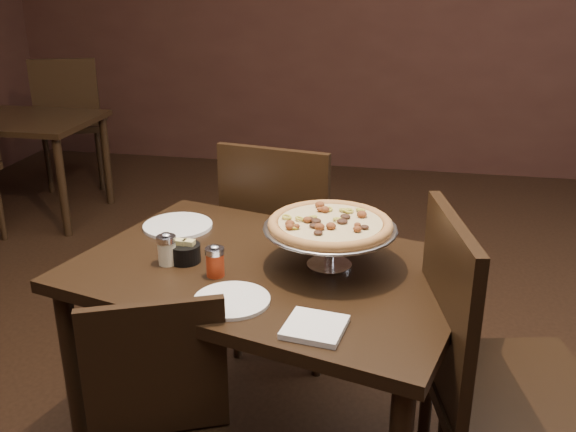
# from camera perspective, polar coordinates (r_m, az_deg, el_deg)

# --- Properties ---
(room) EXTENTS (6.04, 7.04, 2.84)m
(room) POSITION_cam_1_polar(r_m,az_deg,el_deg) (1.88, 0.61, 15.03)
(room) COLOR black
(room) RESTS_ON ground
(dining_table) EXTENTS (1.35, 1.07, 0.74)m
(dining_table) POSITION_cam_1_polar(r_m,az_deg,el_deg) (2.04, -1.66, -6.99)
(dining_table) COLOR black
(dining_table) RESTS_ON ground
(background_table) EXTENTS (1.08, 0.72, 0.68)m
(background_table) POSITION_cam_1_polar(r_m,az_deg,el_deg) (4.68, -23.19, 6.98)
(background_table) COLOR black
(background_table) RESTS_ON ground
(pizza_stand) EXTENTS (0.41, 0.41, 0.17)m
(pizza_stand) POSITION_cam_1_polar(r_m,az_deg,el_deg) (1.94, 3.76, -0.79)
(pizza_stand) COLOR silver
(pizza_stand) RESTS_ON dining_table
(parmesan_shaker) EXTENTS (0.06, 0.06, 0.11)m
(parmesan_shaker) POSITION_cam_1_polar(r_m,az_deg,el_deg) (2.02, -10.71, -2.92)
(parmesan_shaker) COLOR #F2E7BC
(parmesan_shaker) RESTS_ON dining_table
(pepper_flake_shaker) EXTENTS (0.06, 0.06, 0.10)m
(pepper_flake_shaker) POSITION_cam_1_polar(r_m,az_deg,el_deg) (1.93, -6.50, -4.00)
(pepper_flake_shaker) COLOR maroon
(pepper_flake_shaker) RESTS_ON dining_table
(packet_caddy) EXTENTS (0.09, 0.09, 0.07)m
(packet_caddy) POSITION_cam_1_polar(r_m,az_deg,el_deg) (2.04, -9.11, -3.21)
(packet_caddy) COLOR black
(packet_caddy) RESTS_ON dining_table
(napkin_stack) EXTENTS (0.17, 0.17, 0.02)m
(napkin_stack) POSITION_cam_1_polar(r_m,az_deg,el_deg) (1.66, 2.39, -9.83)
(napkin_stack) COLOR white
(napkin_stack) RESTS_ON dining_table
(plate_left) EXTENTS (0.24, 0.24, 0.01)m
(plate_left) POSITION_cam_1_polar(r_m,az_deg,el_deg) (2.32, -9.77, -0.86)
(plate_left) COLOR white
(plate_left) RESTS_ON dining_table
(plate_near) EXTENTS (0.21, 0.21, 0.01)m
(plate_near) POSITION_cam_1_polar(r_m,az_deg,el_deg) (1.80, -5.02, -7.47)
(plate_near) COLOR white
(plate_near) RESTS_ON dining_table
(serving_spatula) EXTENTS (0.15, 0.15, 0.02)m
(serving_spatula) POSITION_cam_1_polar(r_m,az_deg,el_deg) (1.84, 3.57, -2.28)
(serving_spatula) COLOR silver
(serving_spatula) RESTS_ON pizza_stand
(chair_far) EXTENTS (0.53, 0.53, 0.97)m
(chair_far) POSITION_cam_1_polar(r_m,az_deg,el_deg) (2.68, -0.25, -2.45)
(chair_far) COLOR black
(chair_far) RESTS_ON ground
(chair_side) EXTENTS (0.55, 0.55, 1.00)m
(chair_side) POSITION_cam_1_polar(r_m,az_deg,el_deg) (1.95, 17.24, -12.84)
(chair_side) COLOR black
(chair_side) RESTS_ON ground
(bg_chair_far) EXTENTS (0.60, 0.60, 1.00)m
(bg_chair_far) POSITION_cam_1_polar(r_m,az_deg,el_deg) (5.16, -18.72, 8.28)
(bg_chair_far) COLOR black
(bg_chair_far) RESTS_ON ground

